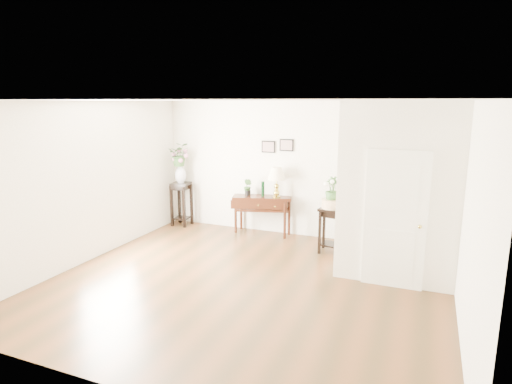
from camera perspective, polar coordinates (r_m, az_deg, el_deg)
The scene contains 21 objects.
floor at distance 6.80m, azimuth -1.42°, elevation -12.17°, with size 6.00×5.50×0.02m, color #583318.
ceiling at distance 6.21m, azimuth -1.55°, elevation 12.14°, with size 6.00×5.50×0.02m, color white.
wall_back at distance 8.90m, azimuth 5.62°, elevation 2.99°, with size 6.00×0.02×2.80m, color white.
wall_front at distance 4.09m, azimuth -17.24°, elevation -8.35°, with size 6.00×0.02×2.80m, color white.
wall_left at distance 8.02m, azimuth -21.53°, elevation 1.22°, with size 0.02×5.50×2.80m, color white.
wall_right at distance 5.88m, azimuth 26.46°, elevation -2.92°, with size 0.02×5.50×2.80m, color white.
partition at distance 7.60m, azimuth 18.80°, elevation 0.85°, with size 1.80×1.95×2.80m, color white.
door at distance 6.70m, azimuth 18.05°, elevation -3.61°, with size 0.90×0.05×2.10m, color white.
art_print_left at distance 9.03m, azimuth 1.66°, elevation 6.05°, with size 0.30×0.02×0.25m, color black.
art_print_right at distance 8.90m, azimuth 4.09°, elevation 6.26°, with size 0.30×0.02×0.25m, color black.
wall_ornament at distance 7.74m, azimuth 12.20°, elevation 6.28°, with size 0.51×0.51×0.07m, color #B38D3B.
console_table at distance 9.12m, azimuth 0.82°, elevation -3.08°, with size 1.23×0.41×0.82m, color black.
table_lamp at distance 8.85m, azimuth 2.77°, elevation 1.48°, with size 0.37×0.37×0.65m, color #AC9837.
green_vase at distance 8.98m, azimuth 0.93°, elevation 0.49°, with size 0.07×0.07×0.32m, color black.
potted_plant at distance 9.11m, azimuth -1.10°, elevation 0.65°, with size 0.19×0.15×0.34m, color #2D5523.
plant_stand_a at distance 9.89m, azimuth -9.89°, elevation -1.58°, with size 0.38×0.38×0.99m, color black.
porcelain_vase at distance 9.75m, azimuth -10.04°, elevation 2.53°, with size 0.25×0.25×0.43m, color silver, non-canonical shape.
lily_arrangement at distance 9.69m, azimuth -10.14°, elevation 5.10°, with size 0.48×0.41×0.53m, color #2D5523.
plant_stand_b at distance 8.15m, azimuth 9.95°, elevation -5.03°, with size 0.40×0.40×0.85m, color black.
ceramic_bowl at distance 8.02m, azimuth 10.08°, elevation -1.58°, with size 0.38×0.38×0.17m, color beige.
narcissus at distance 7.96m, azimuth 10.15°, elevation 0.35°, with size 0.26×0.26×0.47m, color #2D5523.
Camera 1 is at (2.49, -5.69, 2.78)m, focal length 30.00 mm.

